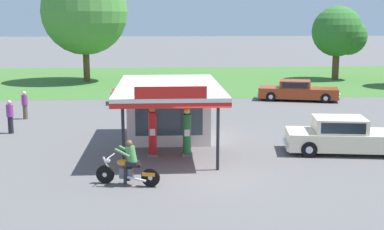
% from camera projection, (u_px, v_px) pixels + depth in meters
% --- Properties ---
extents(ground_plane, '(300.00, 300.00, 0.00)m').
position_uv_depth(ground_plane, '(209.00, 174.00, 18.94)').
color(ground_plane, '#5B5959').
extents(grass_verge_strip, '(120.00, 24.00, 0.01)m').
position_uv_depth(grass_verge_strip, '(179.00, 79.00, 48.37)').
color(grass_verge_strip, '#3D6B2D').
rests_on(grass_verge_strip, ground).
extents(service_station_kiosk, '(4.40, 8.00, 3.22)m').
position_uv_depth(service_station_kiosk, '(168.00, 106.00, 23.94)').
color(service_station_kiosk, silver).
rests_on(service_station_kiosk, ground).
extents(gas_pump_nearside, '(0.44, 0.44, 2.10)m').
position_uv_depth(gas_pump_nearside, '(153.00, 133.00, 21.22)').
color(gas_pump_nearside, slate).
rests_on(gas_pump_nearside, ground).
extents(gas_pump_offside, '(0.44, 0.44, 2.01)m').
position_uv_depth(gas_pump_offside, '(187.00, 134.00, 21.31)').
color(gas_pump_offside, slate).
rests_on(gas_pump_offside, ground).
extents(motorcycle_with_rider, '(2.21, 0.88, 1.58)m').
position_uv_depth(motorcycle_with_rider, '(129.00, 167.00, 17.56)').
color(motorcycle_with_rider, black).
rests_on(motorcycle_with_rider, ground).
extents(featured_classic_sedan, '(5.47, 2.64, 1.51)m').
position_uv_depth(featured_classic_sedan, '(346.00, 137.00, 21.85)').
color(featured_classic_sedan, beige).
rests_on(featured_classic_sedan, ground).
extents(parked_car_back_row_centre_left, '(5.80, 3.13, 1.39)m').
position_uv_depth(parked_car_back_row_centre_left, '(298.00, 91.00, 35.87)').
color(parked_car_back_row_centre_left, '#993819').
rests_on(parked_car_back_row_centre_left, ground).
extents(parked_car_back_row_centre, '(5.72, 2.44, 1.44)m').
position_uv_depth(parked_car_back_row_centre, '(154.00, 93.00, 35.00)').
color(parked_car_back_row_centre, red).
rests_on(parked_car_back_row_centre, ground).
extents(bystander_admiring_sedan, '(0.34, 0.34, 1.58)m').
position_uv_depth(bystander_admiring_sedan, '(25.00, 104.00, 29.17)').
color(bystander_admiring_sedan, brown).
rests_on(bystander_admiring_sedan, ground).
extents(bystander_strolling_foreground, '(0.34, 0.34, 1.66)m').
position_uv_depth(bystander_strolling_foreground, '(10.00, 116.00, 25.50)').
color(bystander_strolling_foreground, black).
rests_on(bystander_strolling_foreground, ground).
extents(bystander_standing_back_lot, '(0.36, 0.36, 1.64)m').
position_uv_depth(bystander_standing_back_lot, '(169.00, 103.00, 29.40)').
color(bystander_standing_back_lot, black).
rests_on(bystander_standing_back_lot, ground).
extents(tree_oak_far_right, '(7.58, 7.58, 9.99)m').
position_uv_depth(tree_oak_far_right, '(83.00, 13.00, 45.64)').
color(tree_oak_far_right, brown).
rests_on(tree_oak_far_right, ground).
extents(tree_oak_distant_spare, '(4.97, 4.64, 6.77)m').
position_uv_depth(tree_oak_distant_spare, '(340.00, 33.00, 47.58)').
color(tree_oak_distant_spare, brown).
rests_on(tree_oak_distant_spare, ground).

